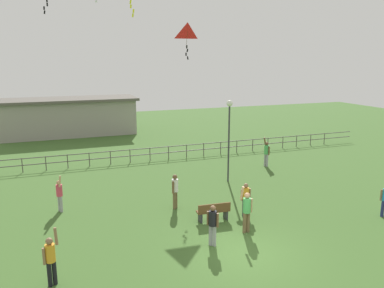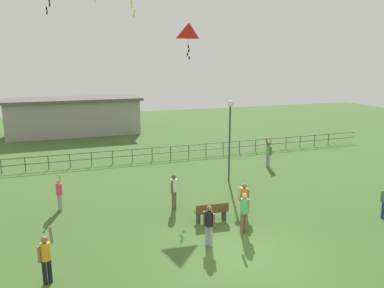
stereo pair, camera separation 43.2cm
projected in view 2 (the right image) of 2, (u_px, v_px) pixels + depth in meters
name	position (u px, v px, depth m)	size (l,w,h in m)	color
ground_plane	(238.00, 253.00, 14.03)	(80.00, 80.00, 0.00)	#3D6028
lamppost	(230.00, 124.00, 21.51)	(0.36, 0.36, 4.81)	#38383D
park_bench	(212.00, 211.00, 16.70)	(1.53, 0.53, 0.85)	brown
person_0	(59.00, 192.00, 17.79)	(0.29, 0.47, 1.81)	#99999E
person_1	(209.00, 223.00, 14.38)	(0.36, 0.39, 1.65)	#99999E
person_2	(174.00, 189.00, 18.04)	(0.39, 0.39, 1.70)	brown
person_3	(244.00, 210.00, 15.44)	(0.54, 0.32, 2.04)	brown
person_5	(46.00, 256.00, 11.91)	(0.51, 0.30, 1.92)	black
person_6	(268.00, 152.00, 25.11)	(0.31, 0.54, 1.98)	#99999E
person_7	(244.00, 198.00, 17.11)	(0.47, 0.29, 1.57)	#3F4C47
kite_3	(189.00, 32.00, 22.46)	(1.08, 0.62, 2.14)	red
waterfront_railing	(145.00, 152.00, 26.64)	(36.06, 0.06, 0.95)	#4C4742
pavilion_building	(75.00, 116.00, 36.07)	(12.52, 4.75, 3.49)	gray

